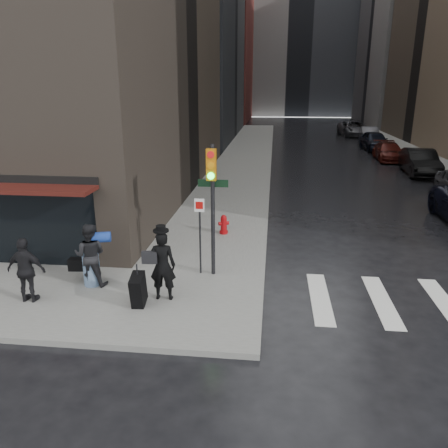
% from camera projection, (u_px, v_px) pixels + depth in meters
% --- Properties ---
extents(ground, '(140.00, 140.00, 0.00)m').
position_uv_depth(ground, '(184.00, 309.00, 11.10)').
color(ground, black).
rests_on(ground, ground).
extents(sidewalk_left, '(4.00, 50.00, 0.15)m').
position_uv_depth(sidewalk_left, '(248.00, 152.00, 36.64)').
color(sidewalk_left, slate).
rests_on(sidewalk_left, ground).
extents(sidewalk_right, '(3.00, 50.00, 0.15)m').
position_uv_depth(sidewalk_right, '(415.00, 155.00, 35.19)').
color(sidewalk_right, slate).
rests_on(sidewalk_right, ground).
extents(bldg_left_far, '(22.00, 20.00, 26.00)m').
position_uv_depth(bldg_left_far, '(179.00, 34.00, 67.25)').
color(bldg_left_far, maroon).
rests_on(bldg_left_far, ground).
extents(bldg_distant, '(40.00, 12.00, 32.00)m').
position_uv_depth(bldg_distant, '(299.00, 24.00, 79.45)').
color(bldg_distant, gray).
rests_on(bldg_distant, ground).
extents(man_overcoat, '(1.04, 1.07, 2.02)m').
position_uv_depth(man_overcoat, '(158.00, 269.00, 10.98)').
color(man_overcoat, black).
rests_on(man_overcoat, ground).
extents(man_jeans, '(1.28, 0.74, 1.76)m').
position_uv_depth(man_jeans, '(90.00, 255.00, 11.84)').
color(man_jeans, black).
rests_on(man_jeans, ground).
extents(man_greycoat, '(1.00, 0.43, 1.69)m').
position_uv_depth(man_greycoat, '(26.00, 270.00, 10.93)').
color(man_greycoat, black).
rests_on(man_greycoat, ground).
extents(traffic_light, '(0.94, 0.43, 3.77)m').
position_uv_depth(traffic_light, '(211.00, 194.00, 11.98)').
color(traffic_light, black).
rests_on(traffic_light, ground).
extents(fire_hydrant, '(0.41, 0.31, 0.71)m').
position_uv_depth(fire_hydrant, '(224.00, 225.00, 16.18)').
color(fire_hydrant, '#9B090D').
rests_on(fire_hydrant, ground).
extents(parked_car_2, '(2.00, 4.96, 1.60)m').
position_uv_depth(parked_car_2, '(420.00, 162.00, 27.44)').
color(parked_car_2, black).
rests_on(parked_car_2, ground).
extents(parked_car_3, '(2.03, 4.62, 1.32)m').
position_uv_depth(parked_car_3, '(389.00, 152.00, 32.84)').
color(parked_car_3, '#3E100C').
rests_on(parked_car_3, ground).
extents(parked_car_4, '(2.13, 4.81, 1.61)m').
position_uv_depth(parked_car_4, '(374.00, 141.00, 38.08)').
color(parked_car_4, black).
rests_on(parked_car_4, ground).
extents(parked_car_5, '(1.86, 4.64, 1.50)m').
position_uv_depth(parked_car_5, '(369.00, 135.00, 43.32)').
color(parked_car_5, '#4E4E54').
rests_on(parked_car_5, ground).
extents(parked_car_6, '(3.19, 6.16, 1.66)m').
position_uv_depth(parked_car_6, '(354.00, 128.00, 48.66)').
color(parked_car_6, '#444349').
rests_on(parked_car_6, ground).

